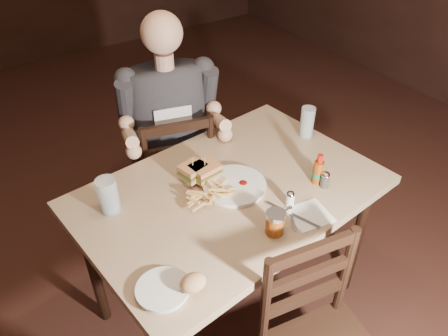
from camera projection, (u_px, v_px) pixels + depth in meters
room_shell at (167, 41)px, 1.48m from camera, size 7.00×7.00×7.00m
main_table at (230, 203)px, 1.88m from camera, size 1.33×0.96×0.77m
chair_far at (174, 173)px, 2.45m from camera, size 0.51×0.54×0.89m
diner at (169, 105)px, 2.13m from camera, size 0.60×0.52×0.89m
dinner_plate at (234, 186)px, 1.84m from camera, size 0.29×0.29×0.01m
sandwich_left at (193, 168)px, 1.85m from camera, size 0.12×0.11×0.09m
sandwich_right at (205, 167)px, 1.85m from camera, size 0.13×0.11×0.10m
fries_pile at (210, 195)px, 1.76m from camera, size 0.26×0.20×0.04m
ketchup_dollop at (243, 183)px, 1.84m from camera, size 0.04×0.04×0.01m
glass_left at (108, 195)px, 1.69m from camera, size 0.09×0.09×0.15m
glass_right at (307, 122)px, 2.11m from camera, size 0.07×0.07×0.15m
hot_sauce at (318, 169)px, 1.83m from camera, size 0.05×0.05×0.14m
salt_shaker at (290, 199)px, 1.74m from camera, size 0.04×0.04×0.06m
pepper_shaker at (325, 180)px, 1.83m from camera, size 0.04×0.04×0.07m
syrup_dispenser at (275, 223)px, 1.61m from camera, size 0.08×0.08×0.10m
napkin at (309, 215)px, 1.71m from camera, size 0.18×0.17×0.00m
knife at (293, 215)px, 1.70m from camera, size 0.09×0.23×0.01m
fork at (292, 217)px, 1.69m from camera, size 0.08×0.13×0.00m
side_plate at (163, 290)px, 1.42m from camera, size 0.19×0.19×0.01m
bread_roll at (193, 283)px, 1.41m from camera, size 0.10×0.08×0.05m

